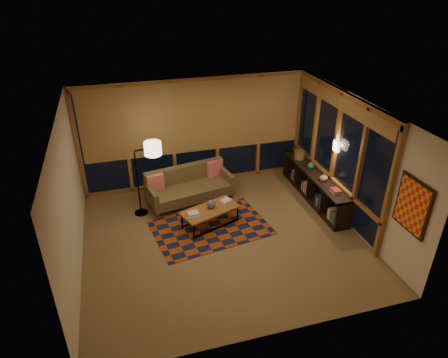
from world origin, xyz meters
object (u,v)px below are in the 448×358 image
object	(u,v)px
floor_lamp	(137,180)
bookshelf	(314,186)
coffee_table	(210,217)
sofa	(190,186)

from	to	relation	value
floor_lamp	bookshelf	bearing A→B (deg)	-9.40
floor_lamp	coffee_table	bearing A→B (deg)	-34.66
sofa	coffee_table	size ratio (longest dim) A/B	1.61
bookshelf	floor_lamp	bearing A→B (deg)	172.95
sofa	floor_lamp	bearing A→B (deg)	177.93
sofa	bookshelf	bearing A→B (deg)	-25.00
coffee_table	floor_lamp	size ratio (longest dim) A/B	0.72
sofa	coffee_table	bearing A→B (deg)	-90.42
coffee_table	bookshelf	size ratio (longest dim) A/B	0.45
sofa	bookshelf	distance (m)	2.91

